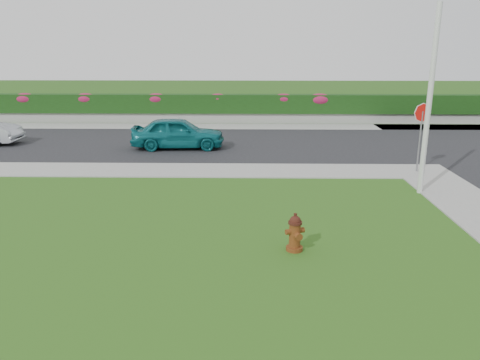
{
  "coord_description": "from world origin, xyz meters",
  "views": [
    {
      "loc": [
        0.69,
        -7.57,
        4.31
      ],
      "look_at": [
        0.45,
        4.56,
        0.9
      ],
      "focal_mm": 35.0,
      "sensor_mm": 36.0,
      "label": 1
    }
  ],
  "objects_px": {
    "sedan_teal": "(178,133)",
    "utility_pole": "(429,102)",
    "stop_sign": "(422,121)",
    "fire_hydrant": "(295,233)"
  },
  "relations": [
    {
      "from": "sedan_teal",
      "to": "utility_pole",
      "type": "xyz_separation_m",
      "value": [
        8.47,
        -6.42,
        2.07
      ]
    },
    {
      "from": "sedan_teal",
      "to": "utility_pole",
      "type": "distance_m",
      "value": 10.83
    },
    {
      "from": "utility_pole",
      "to": "stop_sign",
      "type": "xyz_separation_m",
      "value": [
        0.77,
        2.52,
        -0.95
      ]
    },
    {
      "from": "fire_hydrant",
      "to": "sedan_teal",
      "type": "height_order",
      "value": "sedan_teal"
    },
    {
      "from": "utility_pole",
      "to": "stop_sign",
      "type": "relative_size",
      "value": 2.24
    },
    {
      "from": "fire_hydrant",
      "to": "utility_pole",
      "type": "distance_m",
      "value": 6.6
    },
    {
      "from": "fire_hydrant",
      "to": "sedan_teal",
      "type": "xyz_separation_m",
      "value": [
        -4.17,
        10.83,
        0.32
      ]
    },
    {
      "from": "fire_hydrant",
      "to": "utility_pole",
      "type": "bearing_deg",
      "value": 24.7
    },
    {
      "from": "fire_hydrant",
      "to": "utility_pole",
      "type": "xyz_separation_m",
      "value": [
        4.29,
        4.41,
        2.39
      ]
    },
    {
      "from": "utility_pole",
      "to": "fire_hydrant",
      "type": "bearing_deg",
      "value": -134.22
    }
  ]
}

